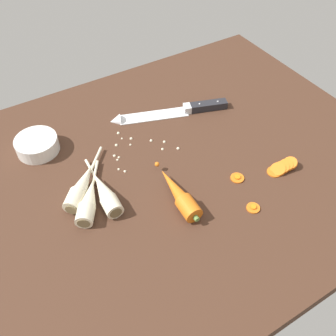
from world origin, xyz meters
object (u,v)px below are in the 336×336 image
at_px(whole_carrot, 179,194).
at_px(parsnip_front, 105,193).
at_px(parsnip_mid_left, 88,200).
at_px(carrot_slice_stray_mid, 237,177).
at_px(carrot_slice_stack, 282,167).
at_px(prep_bowl, 37,144).
at_px(chefs_knife, 168,112).
at_px(carrot_slice_stray_near, 253,207).
at_px(parsnip_mid_right, 82,187).

relative_size(whole_carrot, parsnip_front, 0.99).
bearing_deg(parsnip_mid_left, carrot_slice_stray_mid, -17.64).
height_order(whole_carrot, carrot_slice_stray_mid, whole_carrot).
xyz_separation_m(carrot_slice_stack, prep_bowl, (-0.50, 0.38, 0.01)).
xyz_separation_m(chefs_knife, carrot_slice_stray_near, (-0.01, -0.39, -0.00)).
bearing_deg(parsnip_front, chefs_knife, 34.16).
xyz_separation_m(parsnip_mid_right, carrot_slice_stray_mid, (0.34, -0.16, -0.02)).
height_order(carrot_slice_stack, carrot_slice_stray_near, carrot_slice_stack).
bearing_deg(parsnip_mid_right, chefs_knife, 24.44).
height_order(whole_carrot, parsnip_front, whole_carrot).
relative_size(parsnip_front, carrot_slice_stray_mid, 5.86).
height_order(whole_carrot, carrot_slice_stray_near, whole_carrot).
bearing_deg(carrot_slice_stray_mid, carrot_slice_stray_near, -105.91).
relative_size(chefs_knife, whole_carrot, 1.73).
distance_m(parsnip_mid_left, prep_bowl, 0.24).
xyz_separation_m(carrot_slice_stray_mid, prep_bowl, (-0.39, 0.35, 0.02)).
bearing_deg(carrot_slice_stack, carrot_slice_stray_near, -157.70).
distance_m(chefs_knife, parsnip_mid_right, 0.36).
bearing_deg(parsnip_mid_left, whole_carrot, -26.35).
bearing_deg(prep_bowl, whole_carrot, -55.39).
bearing_deg(parsnip_mid_left, chefs_knife, 30.56).
height_order(parsnip_mid_left, carrot_slice_stray_mid, parsnip_mid_left).
bearing_deg(chefs_knife, prep_bowl, 172.87).
bearing_deg(prep_bowl, parsnip_front, -70.69).
bearing_deg(parsnip_mid_right, whole_carrot, -36.95).
distance_m(parsnip_mid_left, carrot_slice_stray_near, 0.38).
xyz_separation_m(parsnip_mid_left, carrot_slice_stray_mid, (0.35, -0.11, -0.02)).
distance_m(whole_carrot, parsnip_mid_right, 0.23).
bearing_deg(whole_carrot, parsnip_front, 147.83).
xyz_separation_m(whole_carrot, carrot_slice_stack, (0.27, -0.05, -0.01)).
xyz_separation_m(chefs_knife, carrot_slice_stray_mid, (0.02, -0.30, -0.00)).
distance_m(carrot_slice_stack, carrot_slice_stray_mid, 0.12).
height_order(parsnip_mid_left, carrot_slice_stray_near, parsnip_mid_left).
height_order(chefs_knife, carrot_slice_stray_near, chefs_knife).
relative_size(chefs_knife, carrot_slice_stray_near, 10.88).
distance_m(parsnip_mid_right, carrot_slice_stray_mid, 0.38).
distance_m(parsnip_front, parsnip_mid_left, 0.04).
xyz_separation_m(whole_carrot, prep_bowl, (-0.23, 0.33, 0.00)).
bearing_deg(carrot_slice_stack, whole_carrot, 169.25).
relative_size(chefs_knife, parsnip_mid_left, 1.91).
relative_size(chefs_knife, parsnip_front, 1.72).
relative_size(chefs_knife, parsnip_mid_right, 1.94).
relative_size(whole_carrot, prep_bowl, 1.78).
bearing_deg(parsnip_mid_left, carrot_slice_stack, -17.40).
distance_m(chefs_knife, carrot_slice_stray_near, 0.39).
distance_m(parsnip_front, carrot_slice_stray_mid, 0.32).
bearing_deg(parsnip_front, whole_carrot, -32.17).
relative_size(whole_carrot, parsnip_mid_left, 1.10).
distance_m(whole_carrot, carrot_slice_stray_mid, 0.16).
relative_size(carrot_slice_stack, carrot_slice_stray_near, 2.61).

